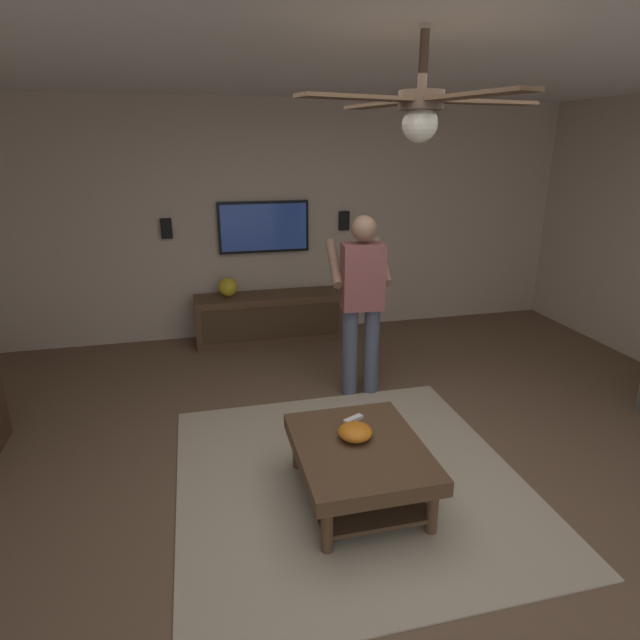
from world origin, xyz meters
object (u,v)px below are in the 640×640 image
at_px(remote_white, 353,419).
at_px(wall_speaker_right, 166,228).
at_px(coffee_table, 359,459).
at_px(person_standing, 362,296).
at_px(media_console, 270,317).
at_px(wall_speaker_left, 344,221).
at_px(bowl, 355,432).
at_px(vase_round, 228,287).
at_px(tv, 264,227).
at_px(ceiling_fan, 422,107).

bearing_deg(remote_white, wall_speaker_right, 87.50).
xyz_separation_m(coffee_table, person_standing, (1.48, -0.48, 0.64)).
bearing_deg(coffee_table, media_console, 2.36).
bearing_deg(wall_speaker_right, wall_speaker_left, -90.00).
bearing_deg(person_standing, remote_white, 164.94).
relative_size(bowl, vase_round, 1.01).
height_order(coffee_table, wall_speaker_right, wall_speaker_right).
xyz_separation_m(remote_white, vase_round, (2.79, 0.63, 0.25)).
bearing_deg(wall_speaker_right, media_console, -103.22).
distance_m(tv, ceiling_fan, 3.87).
distance_m(media_console, wall_speaker_right, 1.52).
relative_size(bowl, wall_speaker_left, 1.01).
bearing_deg(person_standing, bowl, 165.84).
relative_size(person_standing, wall_speaker_right, 7.45).
bearing_deg(remote_white, bowl, -129.45).
xyz_separation_m(person_standing, wall_speaker_right, (1.82, 1.69, 0.38)).
bearing_deg(ceiling_fan, person_standing, -11.16).
relative_size(person_standing, wall_speaker_left, 7.45).
relative_size(media_console, bowl, 7.68).
height_order(vase_round, ceiling_fan, ceiling_fan).
bearing_deg(tv, vase_round, -66.80).
xyz_separation_m(person_standing, ceiling_fan, (-1.91, 0.38, 1.43)).
bearing_deg(wall_speaker_right, ceiling_fan, -160.61).
relative_size(coffee_table, ceiling_fan, 0.83).
bearing_deg(bowl, vase_round, 10.83).
xyz_separation_m(person_standing, wall_speaker_left, (1.82, -0.36, 0.40)).
bearing_deg(media_console, coffee_table, 2.36).
height_order(remote_white, wall_speaker_right, wall_speaker_right).
height_order(media_console, wall_speaker_left, wall_speaker_left).
distance_m(person_standing, wall_speaker_right, 2.51).
height_order(tv, ceiling_fan, ceiling_fan).
relative_size(tv, ceiling_fan, 0.87).
bearing_deg(person_standing, coffee_table, 166.96).
distance_m(coffee_table, bowl, 0.17).
distance_m(bowl, wall_speaker_right, 3.55).
height_order(coffee_table, remote_white, remote_white).
relative_size(bowl, ceiling_fan, 0.18).
distance_m(remote_white, vase_round, 2.87).
height_order(coffee_table, media_console, media_console).
xyz_separation_m(media_console, vase_round, (0.04, 0.46, 0.39)).
bearing_deg(remote_white, ceiling_fan, -110.89).
xyz_separation_m(wall_speaker_right, ceiling_fan, (-3.72, -1.31, 1.05)).
distance_m(tv, remote_white, 3.12).
bearing_deg(ceiling_fan, tv, 3.53).
distance_m(person_standing, wall_speaker_left, 1.89).
height_order(person_standing, ceiling_fan, ceiling_fan).
xyz_separation_m(coffee_table, remote_white, (0.30, -0.05, 0.12)).
relative_size(wall_speaker_right, ceiling_fan, 0.18).
height_order(remote_white, wall_speaker_left, wall_speaker_left).
relative_size(coffee_table, media_console, 0.59).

